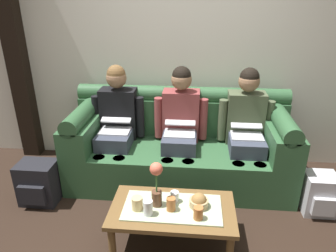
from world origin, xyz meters
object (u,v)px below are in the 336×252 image
(cup_far_left, at_px, (148,208))
(cup_far_right, at_px, (171,204))
(flower_vase, at_px, (156,183))
(snack_bowl, at_px, (199,202))
(couch, at_px, (180,147))
(person_middle, at_px, (180,122))
(person_right, at_px, (246,125))
(backpack_left, at_px, (39,183))
(person_left, at_px, (117,120))
(cup_far_center, at_px, (137,203))
(cup_near_right, at_px, (198,213))
(backpack_right, at_px, (319,194))
(cup_near_left, at_px, (175,197))
(coffee_table, at_px, (172,212))

(cup_far_left, distance_m, cup_far_right, 0.18)
(flower_vase, height_order, snack_bowl, flower_vase)
(couch, height_order, person_middle, person_middle)
(couch, distance_m, person_right, 0.73)
(cup_far_right, distance_m, backpack_left, 1.42)
(person_left, bearing_deg, cup_far_center, -69.00)
(cup_near_right, relative_size, cup_far_right, 0.92)
(person_left, distance_m, cup_far_center, 1.16)
(cup_far_right, xyz_separation_m, backpack_right, (1.32, 0.56, -0.22))
(flower_vase, height_order, cup_near_left, flower_vase)
(cup_near_left, relative_size, backpack_right, 0.23)
(person_left, relative_size, backpack_left, 2.93)
(cup_far_left, relative_size, backpack_left, 0.29)
(couch, xyz_separation_m, cup_far_center, (-0.27, -1.06, 0.04))
(cup_far_left, height_order, cup_far_right, cup_far_left)
(backpack_left, bearing_deg, backpack_right, 2.01)
(person_middle, bearing_deg, coffee_table, -90.00)
(person_middle, distance_m, cup_far_center, 1.11)
(backpack_left, bearing_deg, person_left, 40.83)
(person_middle, relative_size, cup_far_left, 10.18)
(cup_far_left, height_order, backpack_left, cup_far_left)
(coffee_table, relative_size, flower_vase, 2.59)
(cup_far_center, xyz_separation_m, backpack_left, (-1.06, 0.49, -0.21))
(person_left, distance_m, cup_near_right, 1.44)
(cup_far_right, bearing_deg, person_middle, 89.53)
(couch, height_order, coffee_table, couch)
(flower_vase, relative_size, cup_far_right, 3.52)
(snack_bowl, xyz_separation_m, cup_near_right, (-0.00, -0.15, 0.01))
(flower_vase, height_order, cup_near_right, flower_vase)
(cup_near_right, xyz_separation_m, cup_far_left, (-0.37, 0.01, 0.01))
(cup_far_right, distance_m, backpack_right, 1.45)
(couch, relative_size, cup_far_center, 21.97)
(cup_near_left, xyz_separation_m, cup_near_right, (0.19, -0.19, 0.01))
(snack_bowl, xyz_separation_m, backpack_left, (-1.53, 0.41, -0.20))
(cup_far_center, bearing_deg, backpack_left, 155.40)
(cup_near_left, bearing_deg, person_right, 54.69)
(cup_far_left, xyz_separation_m, backpack_left, (-1.15, 0.54, -0.21))
(person_left, xyz_separation_m, coffee_table, (0.67, -1.00, -0.35))
(person_middle, bearing_deg, backpack_left, -156.86)
(person_left, xyz_separation_m, snack_bowl, (0.87, -0.97, -0.26))
(backpack_right, distance_m, backpack_left, 2.64)
(snack_bowl, relative_size, cup_far_center, 1.43)
(person_left, xyz_separation_m, cup_far_right, (0.66, -1.04, -0.25))
(person_right, bearing_deg, couch, 179.68)
(person_left, relative_size, coffee_table, 1.25)
(cup_near_left, bearing_deg, backpack_right, 19.34)
(flower_vase, distance_m, cup_far_center, 0.22)
(couch, height_order, cup_far_center, couch)
(backpack_left, bearing_deg, cup_far_right, -19.67)
(person_middle, relative_size, person_right, 1.00)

